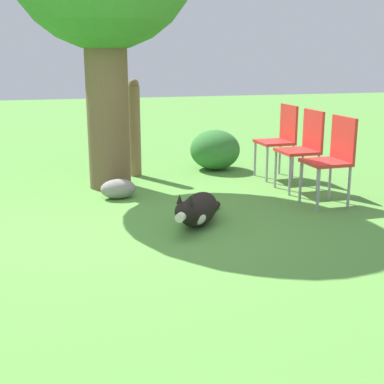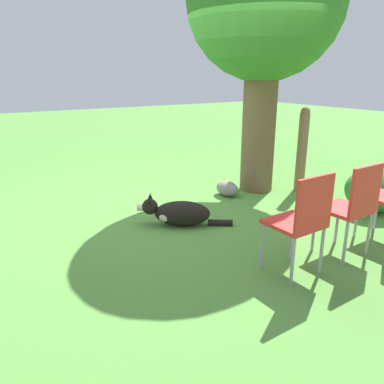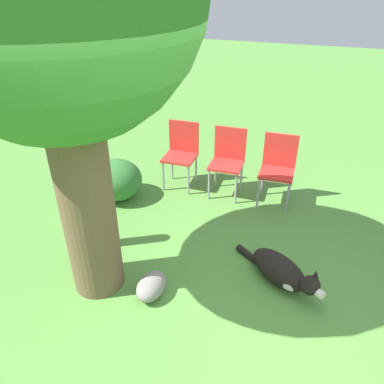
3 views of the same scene
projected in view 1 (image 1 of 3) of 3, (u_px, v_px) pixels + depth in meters
name	position (u px, v px, depth m)	size (l,w,h in m)	color
ground_plane	(127.00, 217.00, 5.34)	(30.00, 30.00, 0.00)	#56933D
dog	(197.00, 210.00, 5.03)	(0.72, 0.98, 0.39)	black
fence_post	(135.00, 128.00, 7.01)	(0.15, 0.15, 1.28)	#846647
red_chair_0	(333.00, 154.00, 5.64)	(0.43, 0.45, 0.95)	red
red_chair_1	(304.00, 144.00, 6.28)	(0.43, 0.45, 0.95)	red
red_chair_2	(280.00, 136.00, 6.93)	(0.43, 0.45, 0.95)	red
garden_rock	(118.00, 189.00, 6.01)	(0.40, 0.27, 0.22)	gray
low_shrub	(215.00, 150.00, 7.49)	(0.70, 0.70, 0.56)	#337533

